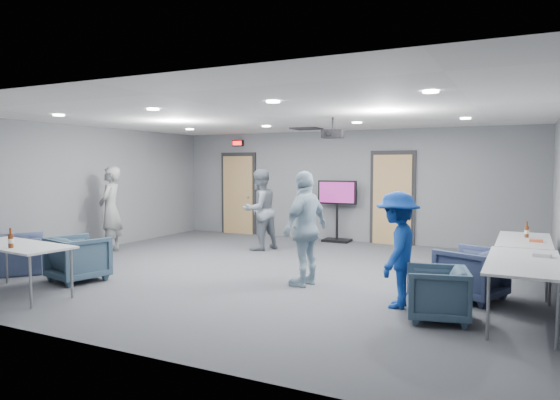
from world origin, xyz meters
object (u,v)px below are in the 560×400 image
at_px(person_b, 260,210).
at_px(table_front_left, 16,247).
at_px(tv_stand, 337,207).
at_px(person_c, 306,228).
at_px(chair_right_b, 471,274).
at_px(bottle_front, 11,241).
at_px(chair_front_b, 16,254).
at_px(projector, 333,134).
at_px(person_d, 397,249).
at_px(person_a, 111,210).
at_px(table_right_b, 523,264).
at_px(bottle_right, 527,232).
at_px(table_right_a, 524,242).
at_px(chair_front_a, 78,258).
at_px(chair_right_c, 437,294).

xyz_separation_m(person_b, table_front_left, (-1.29, -4.89, -0.20)).
bearing_deg(tv_stand, person_c, -76.37).
distance_m(chair_right_b, bottle_front, 6.34).
bearing_deg(chair_front_b, projector, -111.76).
bearing_deg(person_d, person_a, -103.66).
xyz_separation_m(person_c, table_right_b, (3.03, -0.49, -0.20)).
height_order(chair_right_b, projector, projector).
height_order(chair_front_b, tv_stand, tv_stand).
bearing_deg(tv_stand, chair_right_b, -50.24).
bearing_deg(bottle_right, person_a, -174.41).
xyz_separation_m(table_front_left, projector, (3.47, 3.55, 1.72)).
height_order(person_d, chair_right_b, person_d).
bearing_deg(chair_front_b, bottle_right, -118.97).
bearing_deg(person_a, person_d, 53.64).
distance_m(person_d, table_right_b, 1.49).
bearing_deg(person_a, table_right_b, 56.30).
distance_m(chair_front_b, table_right_a, 8.38).
bearing_deg(chair_front_b, chair_front_a, -138.90).
bearing_deg(chair_front_a, projector, -128.74).
xyz_separation_m(person_c, person_d, (1.54, -0.55, -0.13)).
bearing_deg(table_front_left, person_a, 119.75).
bearing_deg(chair_front_a, person_b, -92.91).
bearing_deg(table_front_left, projector, 51.93).
distance_m(person_a, bottle_front, 3.79).
bearing_deg(person_c, person_b, -128.23).
distance_m(chair_front_a, projector, 4.69).
relative_size(bottle_front, tv_stand, 0.18).
bearing_deg(bottle_front, table_right_a, 32.39).
bearing_deg(tv_stand, chair_right_c, -59.16).
relative_size(table_right_a, table_front_left, 0.95).
bearing_deg(chair_right_b, person_d, -23.67).
height_order(bottle_front, bottle_right, bottle_front).
distance_m(table_front_left, bottle_front, 0.35).
xyz_separation_m(person_b, chair_right_c, (4.30, -3.46, -0.56)).
relative_size(person_d, table_front_left, 0.80).
relative_size(person_c, table_front_left, 0.94).
bearing_deg(table_right_a, chair_front_b, 109.37).
height_order(table_front_left, tv_stand, tv_stand).
distance_m(chair_front_b, bottle_front, 2.08).
relative_size(chair_right_b, chair_right_c, 1.12).
distance_m(person_c, chair_right_b, 2.45).
distance_m(person_d, table_front_left, 5.34).
bearing_deg(person_d, person_c, -111.02).
xyz_separation_m(bottle_right, tv_stand, (-4.13, 2.77, 0.02)).
xyz_separation_m(person_a, bottle_front, (1.60, -3.43, -0.09)).
distance_m(chair_right_c, chair_front_a, 5.51).
bearing_deg(chair_front_a, table_right_a, -142.58).
height_order(chair_right_c, table_front_left, table_front_left).
bearing_deg(person_a, tv_stand, 108.91).
bearing_deg(table_front_left, table_right_b, 22.22).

